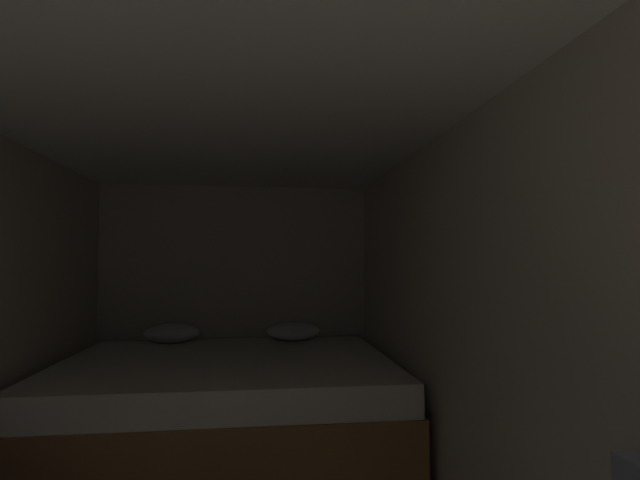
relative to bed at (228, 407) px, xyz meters
name	(u,v)px	position (x,y,z in m)	size (l,w,h in m)	color
wall_back	(235,300)	(0.00, 1.01, 0.70)	(2.57, 0.05, 2.14)	beige
wall_right	(482,336)	(1.26, -1.44, 0.70)	(0.05, 4.84, 2.14)	beige
ceiling_slab	(211,95)	(0.00, -1.44, 1.80)	(2.57, 4.84, 0.05)	white
bed	(228,407)	(0.00, 0.00, 0.00)	(2.35, 1.89, 0.89)	olive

